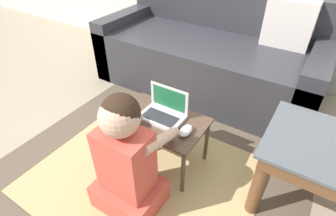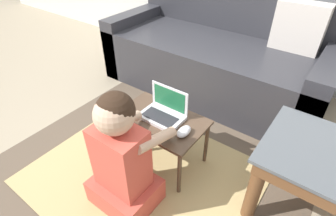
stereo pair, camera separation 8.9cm
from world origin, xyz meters
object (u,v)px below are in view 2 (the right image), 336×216
Objects in this scene: laptop_desk at (161,124)px; computer_mouse at (184,131)px; couch at (217,57)px; laptop at (163,112)px; person_seated at (122,159)px.

computer_mouse is (0.19, -0.03, 0.06)m from laptop_desk.
laptop_desk is (0.17, -1.05, 0.00)m from couch.
laptop is 0.20m from computer_mouse.
computer_mouse reaches higher than laptop_desk.
person_seated is (-0.16, -0.33, -0.03)m from computer_mouse.
person_seated is at bearing -81.94° from couch.
laptop_desk is 0.20m from computer_mouse.
laptop is at bearing -80.65° from couch.
laptop reaches higher than laptop_desk.
couch reaches higher than laptop_desk.
laptop is at bearing 162.67° from computer_mouse.
couch is 1.14m from computer_mouse.
person_seated is at bearing -85.36° from laptop.
couch is at bearing 98.98° from laptop_desk.
computer_mouse is at bearing -71.80° from couch.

